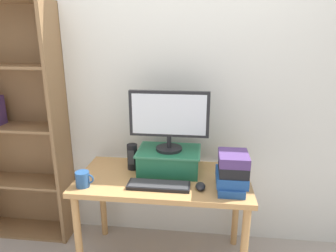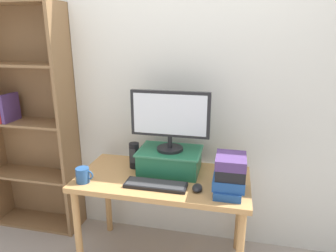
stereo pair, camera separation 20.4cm
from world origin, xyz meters
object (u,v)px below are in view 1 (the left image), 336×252
computer_monitor (169,117)px  desk_speaker (132,157)px  book_stack (232,172)px  desk (163,188)px  coffee_mug (83,179)px  riser_box (169,160)px  bookshelf_unit (13,125)px  keyboard (159,185)px  computer_mouse (200,186)px

computer_monitor → desk_speaker: size_ratio=2.90×
book_stack → desk_speaker: 0.74m
desk → coffee_mug: (-0.51, -0.20, 0.14)m
desk → computer_monitor: computer_monitor is taller
riser_box → book_stack: size_ratio=1.78×
desk → bookshelf_unit: bookshelf_unit is taller
bookshelf_unit → riser_box: (1.28, -0.15, -0.18)m
desk → bookshelf_unit: 1.33m
bookshelf_unit → book_stack: bookshelf_unit is taller
bookshelf_unit → book_stack: (1.71, -0.38, -0.14)m
computer_monitor → keyboard: 0.47m
desk → keyboard: size_ratio=2.93×
computer_mouse → computer_monitor: bearing=133.4°
computer_monitor → coffee_mug: computer_monitor is taller
desk → computer_mouse: bearing=-28.5°
keyboard → desk_speaker: desk_speaker is taller
computer_monitor → book_stack: bearing=-27.9°
desk → coffee_mug: 0.56m
coffee_mug → keyboard: bearing=5.5°
book_stack → coffee_mug: size_ratio=2.06×
bookshelf_unit → riser_box: 1.30m
bookshelf_unit → coffee_mug: bookshelf_unit is taller
riser_box → desk_speaker: 0.27m
riser_box → keyboard: 0.27m
computer_monitor → coffee_mug: 0.71m
keyboard → computer_mouse: size_ratio=3.94×
riser_box → computer_monitor: size_ratio=0.81×
keyboard → riser_box: bearing=81.4°
keyboard → coffee_mug: (-0.50, -0.05, 0.04)m
bookshelf_unit → computer_monitor: bookshelf_unit is taller
riser_box → book_stack: (0.43, -0.23, 0.03)m
riser_box → computer_mouse: 0.35m
computer_mouse → desk: bearing=151.5°
bookshelf_unit → computer_mouse: bearing=-14.6°
riser_box → book_stack: 0.49m
computer_monitor → coffee_mug: (-0.53, -0.30, -0.35)m
keyboard → desk_speaker: (-0.23, 0.26, 0.08)m
book_stack → desk_speaker: bearing=161.9°
coffee_mug → desk_speaker: desk_speaker is taller
coffee_mug → desk_speaker: bearing=49.3°
coffee_mug → riser_box: bearing=29.7°
computer_monitor → computer_mouse: bearing=-46.6°
computer_mouse → book_stack: 0.22m
bookshelf_unit → book_stack: size_ratio=7.50×
desk_speaker → computer_mouse: bearing=-26.1°
computer_monitor → desk: bearing=-104.9°
book_stack → desk_speaker: size_ratio=1.31×
book_stack → desk_speaker: book_stack is taller
bookshelf_unit → desk: bearing=-11.4°
desk → keyboard: 0.18m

